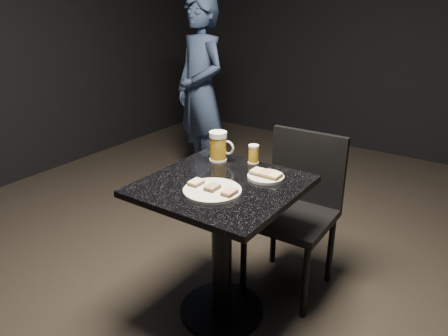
{
  "coord_description": "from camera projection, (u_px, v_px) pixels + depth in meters",
  "views": [
    {
      "loc": [
        1.07,
        -1.53,
        1.59
      ],
      "look_at": [
        0.0,
        0.02,
        0.82
      ],
      "focal_mm": 35.0,
      "sensor_mm": 36.0,
      "label": 1
    }
  ],
  "objects": [
    {
      "name": "patron",
      "position": [
        201.0,
        92.0,
        3.73
      ],
      "size": [
        0.67,
        0.54,
        1.57
      ],
      "primitive_type": "imported",
      "rotation": [
        0.0,
        0.0,
        -0.34
      ],
      "color": "navy",
      "rests_on": "floor"
    },
    {
      "name": "canapes_on_plate_small",
      "position": [
        266.0,
        174.0,
        2.09
      ],
      "size": [
        0.15,
        0.07,
        0.02
      ],
      "color": "#4C3521",
      "rests_on": "plate_small"
    },
    {
      "name": "chair",
      "position": [
        297.0,
        204.0,
        2.4
      ],
      "size": [
        0.44,
        0.44,
        0.88
      ],
      "color": "black",
      "rests_on": "floor"
    },
    {
      "name": "plate_large",
      "position": [
        212.0,
        191.0,
        1.95
      ],
      "size": [
        0.26,
        0.26,
        0.01
      ],
      "primitive_type": "cylinder",
      "color": "white",
      "rests_on": "table"
    },
    {
      "name": "beer_tumbler",
      "position": [
        253.0,
        154.0,
        2.27
      ],
      "size": [
        0.06,
        0.06,
        0.1
      ],
      "color": "white",
      "rests_on": "table"
    },
    {
      "name": "table",
      "position": [
        222.0,
        228.0,
        2.14
      ],
      "size": [
        0.7,
        0.7,
        0.75
      ],
      "color": "black",
      "rests_on": "floor"
    },
    {
      "name": "beer_mug",
      "position": [
        219.0,
        146.0,
        2.29
      ],
      "size": [
        0.13,
        0.09,
        0.16
      ],
      "color": "white",
      "rests_on": "table"
    },
    {
      "name": "floor",
      "position": [
        222.0,
        311.0,
        2.33
      ],
      "size": [
        6.0,
        6.0,
        0.0
      ],
      "primitive_type": "plane",
      "color": "black",
      "rests_on": "ground"
    },
    {
      "name": "plate_small",
      "position": [
        266.0,
        177.0,
        2.1
      ],
      "size": [
        0.18,
        0.18,
        0.01
      ],
      "primitive_type": "cylinder",
      "color": "silver",
      "rests_on": "table"
    },
    {
      "name": "canapes_on_plate_large",
      "position": [
        212.0,
        187.0,
        1.95
      ],
      "size": [
        0.23,
        0.07,
        0.02
      ],
      "color": "#4C3521",
      "rests_on": "plate_large"
    }
  ]
}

